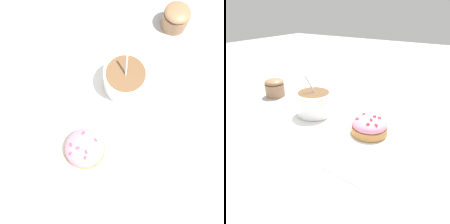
{
  "view_description": "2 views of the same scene",
  "coord_description": "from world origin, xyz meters",
  "views": [
    {
      "loc": [
        0.13,
        0.08,
        0.56
      ],
      "look_at": [
        -0.01,
        0.02,
        0.03
      ],
      "focal_mm": 42.0,
      "sensor_mm": 36.0,
      "label": 1
    },
    {
      "loc": [
        0.26,
        -0.41,
        0.27
      ],
      "look_at": [
        -0.0,
        -0.0,
        0.03
      ],
      "focal_mm": 35.0,
      "sensor_mm": 36.0,
      "label": 2
    }
  ],
  "objects": [
    {
      "name": "coffee_cup",
      "position": [
        -0.09,
        0.01,
        0.04
      ],
      "size": [
        0.12,
        0.09,
        0.11
      ],
      "color": "white",
      "rests_on": "paper_napkin"
    },
    {
      "name": "sugar_bowl",
      "position": [
        -0.28,
        0.05,
        0.03
      ],
      "size": [
        0.06,
        0.06,
        0.06
      ],
      "color": "#99704C",
      "rests_on": "ground_plane"
    },
    {
      "name": "paper_napkin",
      "position": [
        0.0,
        0.0,
        0.0
      ],
      "size": [
        0.36,
        0.33,
        0.0
      ],
      "color": "white",
      "rests_on": "ground_plane"
    },
    {
      "name": "frosted_pastry",
      "position": [
        0.09,
        0.0,
        0.02
      ],
      "size": [
        0.08,
        0.08,
        0.04
      ],
      "color": "#C18442",
      "rests_on": "paper_napkin"
    },
    {
      "name": "ground_plane",
      "position": [
        0.0,
        0.0,
        0.0
      ],
      "size": [
        3.0,
        3.0,
        0.0
      ],
      "primitive_type": "plane",
      "color": "#B2B2B7"
    }
  ]
}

